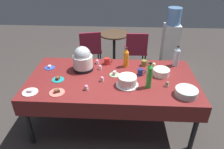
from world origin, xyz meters
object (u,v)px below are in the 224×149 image
(cupcake_cocoa, at_px, (154,65))
(dessert_plate_white, at_px, (30,92))
(maroon_chair_right, at_px, (136,49))
(soda_bottle_water, at_px, (176,56))
(coffee_mug_red, at_px, (107,61))
(maroon_chair_left, at_px, (90,47))
(water_cooler, at_px, (171,39))
(ceramic_snack_bowl, at_px, (161,72))
(cupcake_rose, at_px, (100,67))
(glass_salad_bowl, at_px, (186,92))
(dessert_plate_coral, at_px, (57,92))
(soda_bottle_lime_soda, at_px, (149,76))
(cupcake_vanilla, at_px, (86,88))
(coffee_mug_olive, at_px, (144,63))
(cupcake_berry, at_px, (167,84))
(cupcake_lemon, at_px, (97,62))
(slow_cooker, at_px, (83,59))
(dessert_plate_sage, at_px, (115,74))
(soda_bottle_orange_juice, at_px, (126,58))
(cupcake_mint, at_px, (102,79))
(dessert_plate_cobalt, at_px, (50,67))
(coffee_mug_navy, at_px, (140,72))
(potluck_table, at_px, (112,82))
(round_cafe_table, at_px, (114,44))
(frosted_layer_cake, at_px, (127,81))

(cupcake_cocoa, bearing_deg, dessert_plate_white, -155.12)
(maroon_chair_right, bearing_deg, soda_bottle_water, -67.03)
(coffee_mug_red, relative_size, maroon_chair_left, 0.15)
(water_cooler, bearing_deg, soda_bottle_water, -99.34)
(ceramic_snack_bowl, relative_size, cupcake_rose, 3.22)
(glass_salad_bowl, xyz_separation_m, dessert_plate_coral, (-1.50, -0.03, -0.03))
(soda_bottle_lime_soda, xyz_separation_m, soda_bottle_water, (0.45, 0.59, -0.02))
(glass_salad_bowl, bearing_deg, coffee_mug_red, 143.18)
(soda_bottle_lime_soda, distance_m, soda_bottle_water, 0.74)
(cupcake_vanilla, xyz_separation_m, cupcake_cocoa, (0.88, 0.62, 0.00))
(coffee_mug_olive, bearing_deg, maroon_chair_left, 129.08)
(cupcake_berry, height_order, cupcake_lemon, same)
(dessert_plate_coral, distance_m, cupcake_cocoa, 1.40)
(slow_cooker, height_order, maroon_chair_right, slow_cooker)
(cupcake_cocoa, distance_m, cupcake_rose, 0.77)
(dessert_plate_sage, height_order, soda_bottle_orange_juice, soda_bottle_orange_juice)
(maroon_chair_left, height_order, water_cooler, water_cooler)
(cupcake_mint, height_order, maroon_chair_left, maroon_chair_left)
(dessert_plate_white, height_order, dessert_plate_cobalt, dessert_plate_white)
(soda_bottle_orange_juice, bearing_deg, dessert_plate_sage, -120.63)
(maroon_chair_right, bearing_deg, cupcake_vanilla, -110.47)
(soda_bottle_water, height_order, coffee_mug_navy, soda_bottle_water)
(dessert_plate_white, distance_m, soda_bottle_lime_soda, 1.42)
(cupcake_vanilla, bearing_deg, soda_bottle_water, 29.90)
(water_cooler, bearing_deg, coffee_mug_red, -129.53)
(cupcake_lemon, bearing_deg, potluck_table, -58.14)
(maroon_chair_right, bearing_deg, water_cooler, 23.01)
(slow_cooker, xyz_separation_m, cupcake_vanilla, (0.12, -0.50, -0.13))
(cupcake_cocoa, xyz_separation_m, maroon_chair_left, (-1.12, 1.24, -0.29))
(glass_salad_bowl, bearing_deg, maroon_chair_right, 103.81)
(cupcake_rose, distance_m, coffee_mug_red, 0.19)
(ceramic_snack_bowl, bearing_deg, soda_bottle_orange_juice, 154.44)
(dessert_plate_cobalt, height_order, maroon_chair_right, maroon_chair_right)
(dessert_plate_white, xyz_separation_m, dessert_plate_cobalt, (0.05, 0.60, -0.00))
(dessert_plate_white, height_order, dessert_plate_sage, dessert_plate_sage)
(soda_bottle_lime_soda, bearing_deg, cupcake_mint, 169.82)
(maroon_chair_right, bearing_deg, dessert_plate_white, -124.66)
(cupcake_mint, xyz_separation_m, soda_bottle_water, (1.02, 0.48, 0.11))
(slow_cooker, distance_m, cupcake_mint, 0.43)
(glass_salad_bowl, bearing_deg, dessert_plate_white, -178.68)
(cupcake_vanilla, distance_m, cupcake_mint, 0.27)
(maroon_chair_left, bearing_deg, slow_cooker, -85.13)
(cupcake_berry, xyz_separation_m, cupcake_mint, (-0.81, 0.07, 0.00))
(cupcake_lemon, height_order, round_cafe_table, cupcake_lemon)
(cupcake_mint, distance_m, soda_bottle_water, 1.14)
(soda_bottle_orange_juice, bearing_deg, coffee_mug_red, 168.47)
(coffee_mug_navy, height_order, water_cooler, water_cooler)
(coffee_mug_navy, bearing_deg, slow_cooker, 171.81)
(cupcake_rose, distance_m, coffee_mug_olive, 0.65)
(frosted_layer_cake, distance_m, water_cooler, 2.28)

